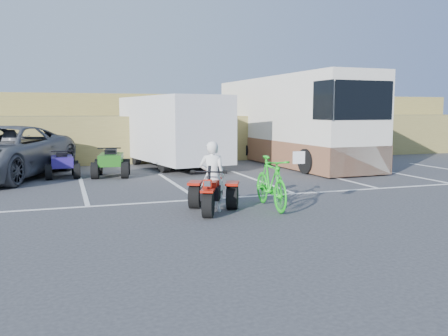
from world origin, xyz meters
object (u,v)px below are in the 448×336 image
object	(u,v)px
grey_pickup	(2,152)
quad_atv_blue	(63,177)
green_dirt_bike	(271,183)
red_trike_atv	(211,212)
rider	(212,176)
cargo_trailer	(172,129)
quad_atv_green	(112,176)
rv_motorhome	(290,127)

from	to	relation	value
grey_pickup	quad_atv_blue	bearing A→B (deg)	13.00
green_dirt_bike	quad_atv_blue	xyz separation A→B (m)	(-4.54, 6.94, -0.60)
red_trike_atv	quad_atv_blue	xyz separation A→B (m)	(-3.10, 6.94, 0.00)
rider	cargo_trailer	xyz separation A→B (m)	(1.03, 8.58, 0.72)
grey_pickup	cargo_trailer	distance (m)	6.26
grey_pickup	cargo_trailer	size ratio (longest dim) A/B	0.99
red_trike_atv	rider	distance (m)	0.80
grey_pickup	quad_atv_blue	size ratio (longest dim) A/B	4.28
rider	grey_pickup	bearing A→B (deg)	-30.34
red_trike_atv	cargo_trailer	bearing A→B (deg)	107.34
red_trike_atv	quad_atv_green	distance (m)	6.78
grey_pickup	quad_atv_green	distance (m)	3.61
quad_atv_blue	quad_atv_green	bearing A→B (deg)	-13.55
green_dirt_bike	quad_atv_blue	size ratio (longest dim) A/B	1.35
rider	cargo_trailer	world-z (taller)	cargo_trailer
grey_pickup	red_trike_atv	bearing A→B (deg)	-33.04
rv_motorhome	grey_pickup	bearing A→B (deg)	-175.59
green_dirt_bike	grey_pickup	bearing A→B (deg)	136.17
cargo_trailer	grey_pickup	bearing A→B (deg)	-177.42
rider	rv_motorhome	bearing A→B (deg)	-101.52
grey_pickup	cargo_trailer	world-z (taller)	cargo_trailer
rider	quad_atv_blue	distance (m)	7.55
cargo_trailer	rv_motorhome	bearing A→B (deg)	-12.48
green_dirt_bike	cargo_trailer	size ratio (longest dim) A/B	0.31
rider	rv_motorhome	size ratio (longest dim) A/B	0.16
rv_motorhome	quad_atv_blue	distance (m)	9.58
red_trike_atv	green_dirt_bike	xyz separation A→B (m)	(1.43, 0.01, 0.60)
cargo_trailer	rv_motorhome	world-z (taller)	rv_motorhome
red_trike_atv	rider	size ratio (longest dim) A/B	0.97
rv_motorhome	quad_atv_blue	bearing A→B (deg)	-172.36
rv_motorhome	quad_atv_green	size ratio (longest dim) A/B	6.26
grey_pickup	rv_motorhome	world-z (taller)	rv_motorhome
red_trike_atv	grey_pickup	size ratio (longest dim) A/B	0.24
grey_pickup	cargo_trailer	xyz separation A→B (m)	(6.05, 1.46, 0.64)
rider	green_dirt_bike	bearing A→B (deg)	-160.91
green_dirt_bike	quad_atv_green	distance (m)	7.26
grey_pickup	rv_motorhome	xyz separation A→B (m)	(11.16, 1.33, 0.68)
green_dirt_bike	rv_motorhome	world-z (taller)	rv_motorhome
rider	quad_atv_green	xyz separation A→B (m)	(-1.58, 6.47, -0.79)
cargo_trailer	rv_motorhome	xyz separation A→B (m)	(5.11, -0.13, 0.04)
rider	grey_pickup	size ratio (longest dim) A/B	0.25
grey_pickup	rider	bearing A→B (deg)	-32.19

